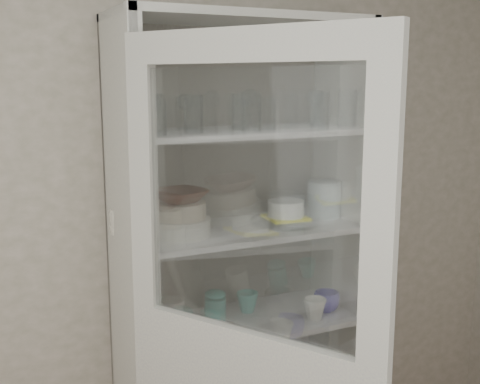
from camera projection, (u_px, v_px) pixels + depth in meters
name	position (u px, v px, depth m)	size (l,w,h in m)	color
wall_back	(175.00, 211.00, 2.57)	(3.60, 0.02, 2.60)	#9C9780
pantry_cabinet	(234.00, 296.00, 2.57)	(1.00, 0.45, 2.10)	#B3B3B3
tumbler_0	(148.00, 117.00, 2.11)	(0.06, 0.06, 0.13)	silver
tumbler_1	(157.00, 117.00, 2.09)	(0.06, 0.06, 0.13)	silver
tumbler_2	(194.00, 114.00, 2.17)	(0.07, 0.07, 0.14)	silver
tumbler_3	(267.00, 114.00, 2.30)	(0.06, 0.06, 0.13)	silver
tumbler_4	(251.00, 112.00, 2.23)	(0.07, 0.07, 0.15)	silver
tumbler_5	(347.00, 109.00, 2.42)	(0.08, 0.08, 0.15)	silver
tumbler_6	(320.00, 111.00, 2.34)	(0.07, 0.07, 0.15)	silver
tumbler_7	(138.00, 115.00, 2.21)	(0.07, 0.07, 0.13)	silver
tumbler_8	(154.00, 113.00, 2.24)	(0.07, 0.07, 0.14)	silver
tumbler_9	(241.00, 112.00, 2.34)	(0.07, 0.07, 0.14)	silver
goblet_0	(152.00, 110.00, 2.34)	(0.07, 0.07, 0.16)	silver
goblet_1	(185.00, 110.00, 2.39)	(0.07, 0.07, 0.15)	silver
goblet_2	(250.00, 106.00, 2.51)	(0.08, 0.08, 0.17)	silver
goblet_3	(316.00, 105.00, 2.63)	(0.08, 0.08, 0.17)	silver
plate_stack_front	(180.00, 227.00, 2.31)	(0.24, 0.24, 0.07)	white
plate_stack_back	(134.00, 219.00, 2.38)	(0.19, 0.19, 0.10)	white
cream_bowl	(180.00, 210.00, 2.30)	(0.20, 0.20, 0.06)	beige
terracotta_bowl	(180.00, 196.00, 2.29)	(0.20, 0.20, 0.05)	#50271B
glass_platter	(286.00, 221.00, 2.53)	(0.30, 0.30, 0.02)	silver
yellow_trivet	(286.00, 218.00, 2.53)	(0.16, 0.16, 0.01)	yellow
white_ramekin	(286.00, 209.00, 2.52)	(0.15, 0.15, 0.07)	white
grey_bowl_stack	(324.00, 199.00, 2.62)	(0.14, 0.14, 0.16)	#B0C3C4
mug_blue	(326.00, 302.00, 2.61)	(0.11, 0.11, 0.09)	#1E1D96
mug_teal	(248.00, 302.00, 2.61)	(0.09, 0.09, 0.09)	#198078
mug_white	(315.00, 309.00, 2.53)	(0.10, 0.10, 0.09)	white
teal_jar	(215.00, 307.00, 2.52)	(0.09, 0.09, 0.11)	#198078
measuring_cups	(219.00, 327.00, 2.40)	(0.09, 0.09, 0.04)	silver
white_canister	(172.00, 314.00, 2.43)	(0.10, 0.10, 0.12)	white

